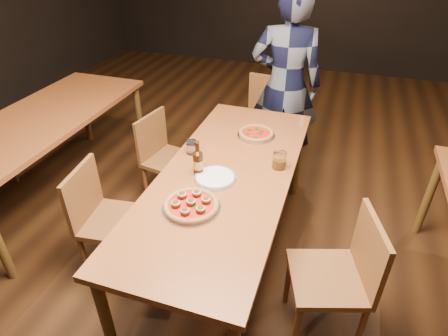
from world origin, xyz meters
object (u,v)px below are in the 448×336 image
(chair_main_nw, at_px, (114,220))
(plate_stack, at_px, (215,178))
(chair_end, at_px, (262,128))
(pizza_margherita, at_px, (256,133))
(amber_glass, at_px, (279,160))
(diner, at_px, (285,86))
(chair_main_e, at_px, (328,277))
(water_glass, at_px, (192,147))
(table_main, at_px, (226,182))
(beer_bottle, at_px, (198,163))
(pizza_meatball, at_px, (191,205))
(table_left, at_px, (42,125))
(chair_main_sw, at_px, (171,160))

(chair_main_nw, bearing_deg, plate_stack, -78.43)
(chair_end, distance_m, pizza_margherita, 0.72)
(amber_glass, xyz_separation_m, diner, (-0.18, 1.14, 0.06))
(chair_main_nw, height_order, chair_main_e, chair_main_e)
(amber_glass, distance_m, diner, 1.16)
(water_glass, bearing_deg, table_main, -28.01)
(chair_end, bearing_deg, chair_main_nw, -106.79)
(water_glass, bearing_deg, beer_bottle, -58.76)
(pizza_meatball, xyz_separation_m, water_glass, (-0.22, 0.55, 0.02))
(chair_main_nw, distance_m, water_glass, 0.71)
(table_left, height_order, chair_main_sw, chair_main_sw)
(pizza_meatball, relative_size, pizza_margherita, 1.18)
(chair_main_sw, distance_m, amber_glass, 1.10)
(beer_bottle, bearing_deg, water_glass, 121.24)
(chair_main_e, height_order, diner, diner)
(chair_main_nw, bearing_deg, table_main, -73.15)
(table_main, relative_size, chair_end, 2.10)
(table_main, xyz_separation_m, table_left, (-1.70, 0.30, 0.00))
(beer_bottle, xyz_separation_m, diner, (0.29, 1.37, 0.03))
(pizza_margherita, distance_m, water_glass, 0.52)
(diner, bearing_deg, chair_main_e, 102.45)
(chair_main_sw, xyz_separation_m, amber_glass, (0.96, -0.35, 0.40))
(chair_main_sw, xyz_separation_m, water_glass, (0.36, -0.36, 0.39))
(table_main, height_order, chair_end, chair_end)
(chair_main_e, bearing_deg, beer_bottle, -126.42)
(chair_main_sw, relative_size, amber_glass, 7.48)
(chair_main_nw, xyz_separation_m, chair_end, (0.65, 1.50, 0.06))
(water_glass, height_order, amber_glass, amber_glass)
(pizza_meatball, bearing_deg, plate_stack, 83.63)
(plate_stack, relative_size, beer_bottle, 1.10)
(chair_main_nw, relative_size, chair_end, 0.88)
(chair_main_e, distance_m, water_glass, 1.19)
(chair_main_nw, bearing_deg, diner, -33.75)
(pizza_meatball, relative_size, water_glass, 3.53)
(table_left, height_order, amber_glass, amber_glass)
(table_main, bearing_deg, chair_end, 91.67)
(table_main, bearing_deg, water_glass, 151.99)
(beer_bottle, distance_m, water_glass, 0.26)
(chair_main_sw, xyz_separation_m, chair_main_e, (1.37, -0.88, 0.03))
(pizza_meatball, relative_size, amber_glass, 3.01)
(table_left, relative_size, chair_main_nw, 2.38)
(chair_main_e, bearing_deg, water_glass, -135.02)
(amber_glass, bearing_deg, diner, 98.83)
(plate_stack, bearing_deg, table_left, 166.81)
(beer_bottle, bearing_deg, chair_end, 84.11)
(plate_stack, bearing_deg, amber_glass, 36.69)
(pizza_meatball, xyz_separation_m, plate_stack, (0.03, 0.30, -0.01))
(chair_main_nw, distance_m, pizza_margherita, 1.18)
(chair_main_nw, height_order, chair_main_sw, chair_main_nw)
(chair_main_sw, relative_size, plate_stack, 3.27)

